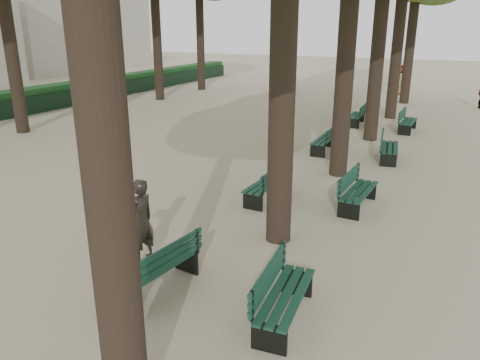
% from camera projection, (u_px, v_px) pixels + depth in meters
% --- Properties ---
extents(ground, '(120.00, 120.00, 0.00)m').
position_uv_depth(ground, '(133.00, 291.00, 8.02)').
color(ground, tan).
rests_on(ground, ground).
extents(bench_left_0, '(0.80, 1.86, 0.92)m').
position_uv_depth(bench_left_0, '(157.00, 276.00, 7.96)').
color(bench_left_0, black).
rests_on(bench_left_0, ground).
extents(bench_left_1, '(0.65, 1.82, 0.92)m').
position_uv_depth(bench_left_1, '(266.00, 190.00, 12.10)').
color(bench_left_1, black).
rests_on(bench_left_1, ground).
extents(bench_left_2, '(0.57, 1.80, 0.92)m').
position_uv_depth(bench_left_2, '(324.00, 144.00, 16.66)').
color(bench_left_2, black).
rests_on(bench_left_2, ground).
extents(bench_left_3, '(0.67, 1.83, 0.92)m').
position_uv_depth(bench_left_3, '(356.00, 119.00, 21.10)').
color(bench_left_3, black).
rests_on(bench_left_3, ground).
extents(bench_right_0, '(0.72, 1.84, 0.92)m').
position_uv_depth(bench_right_0, '(285.00, 305.00, 7.15)').
color(bench_right_0, black).
rests_on(bench_right_0, ground).
extents(bench_right_1, '(0.67, 1.83, 0.92)m').
position_uv_depth(bench_right_1, '(358.00, 198.00, 11.56)').
color(bench_right_1, black).
rests_on(bench_right_1, ground).
extents(bench_right_2, '(0.81, 1.86, 0.92)m').
position_uv_depth(bench_right_2, '(389.00, 152.00, 15.62)').
color(bench_right_2, black).
rests_on(bench_right_2, ground).
extents(bench_right_3, '(0.62, 1.81, 0.92)m').
position_uv_depth(bench_right_3, '(407.00, 125.00, 19.79)').
color(bench_right_3, black).
rests_on(bench_right_3, ground).
extents(man_with_map, '(0.66, 0.71, 1.66)m').
position_uv_depth(man_with_map, '(141.00, 221.00, 8.82)').
color(man_with_map, black).
rests_on(man_with_map, ground).
extents(pedestrian_d, '(0.55, 0.98, 1.89)m').
position_uv_depth(pedestrian_d, '(403.00, 80.00, 29.90)').
color(pedestrian_d, '#262628').
rests_on(pedestrian_d, ground).
extents(pedestrian_a, '(0.82, 0.38, 1.64)m').
position_uv_depth(pedestrian_a, '(291.00, 79.00, 31.31)').
color(pedestrian_a, '#262628').
rests_on(pedestrian_a, ground).
extents(fence, '(0.08, 42.00, 0.90)m').
position_uv_depth(fence, '(29.00, 106.00, 23.44)').
color(fence, black).
rests_on(fence, ground).
extents(hedge, '(1.20, 42.00, 1.20)m').
position_uv_depth(hedge, '(19.00, 102.00, 23.68)').
color(hedge, '#194A21').
rests_on(hedge, ground).
extents(building_far, '(12.00, 16.00, 7.00)m').
position_uv_depth(building_far, '(52.00, 33.00, 46.11)').
color(building_far, '#B7B2A3').
rests_on(building_far, ground).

